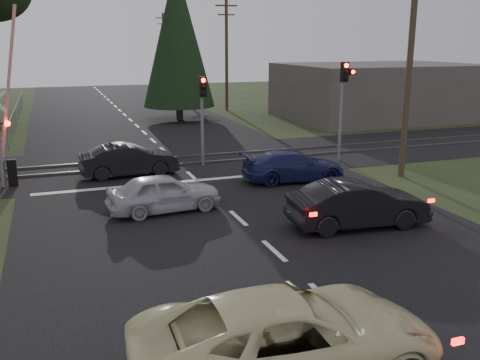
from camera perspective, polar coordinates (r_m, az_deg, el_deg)
name	(u,v)px	position (r m, az deg, el deg)	size (l,w,h in m)	color
ground	(274,251)	(14.95, 3.66, -7.57)	(120.00, 120.00, 0.00)	#233417
road	(186,171)	(24.03, -5.75, 0.97)	(14.00, 100.00, 0.01)	black
rail_corridor	(176,162)	(25.93, -6.82, 1.95)	(120.00, 8.00, 0.01)	black
stop_line	(197,180)	(22.33, -4.63, -0.03)	(13.00, 0.35, 0.00)	silver
rail_near	(180,164)	(25.16, -6.41, 1.68)	(120.00, 0.12, 0.10)	#59544C
rail_far	(173,158)	(26.68, -7.21, 2.40)	(120.00, 0.12, 0.10)	#59544C
crossing_signal	(5,136)	(22.84, -23.80, 4.34)	(1.62, 0.38, 6.96)	slate
traffic_signal_right	(344,92)	(25.84, 11.03, 9.18)	(0.68, 0.48, 4.70)	slate
traffic_signal_center	(203,106)	(24.43, -4.01, 7.91)	(0.32, 0.48, 4.10)	slate
utility_pole_near	(410,64)	(23.39, 17.65, 11.70)	(1.80, 0.26, 9.00)	#4C3D2D
utility_pole_mid	(227,53)	(44.95, -1.44, 13.43)	(1.80, 0.26, 9.00)	#4C3D2D
utility_pole_far	(164,49)	(69.14, -8.12, 13.69)	(1.80, 0.26, 9.00)	#4C3D2D
conifer_tree	(177,36)	(39.74, -6.69, 15.01)	(5.20, 5.20, 11.00)	#473D33
fence_left	(13,136)	(35.72, -23.05, 4.35)	(0.10, 36.00, 1.20)	slate
building_right	(380,91)	(42.08, 14.68, 9.17)	(14.00, 10.00, 4.00)	#59514C
cream_coupe	(288,336)	(9.53, 5.12, -16.29)	(2.48, 5.39, 1.50)	beige
dark_hatchback	(358,205)	(16.99, 12.47, -2.57)	(1.52, 4.37, 1.44)	black
silver_car	(164,193)	(18.28, -8.11, -1.37)	(1.54, 3.82, 1.30)	#ADAFB5
blue_sedan	(294,166)	(22.22, 5.73, 1.49)	(1.75, 4.30, 1.25)	#1A1D4E
dark_car_far	(129,160)	(23.46, -11.74, 2.10)	(1.44, 4.14, 1.37)	black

